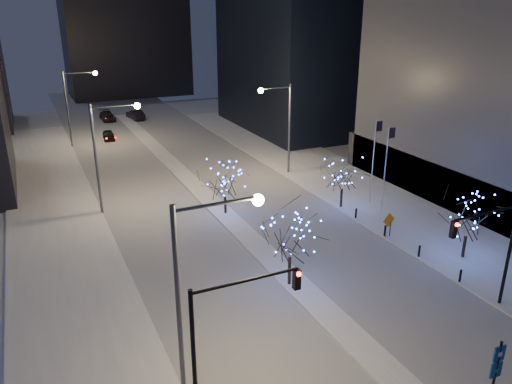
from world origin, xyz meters
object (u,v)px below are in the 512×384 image
street_lamp_w_far (75,98)px  traffic_signal_east (494,242)px  car_near (109,135)px  wayfinding_sign (497,366)px  car_mid (135,115)px  holiday_tree_plaza_near (469,217)px  car_far (107,116)px  street_lamp_w_near (199,273)px  holiday_tree_median_near (290,235)px  traffic_signal_west (227,326)px  construction_sign (389,222)px  street_lamp_w_mid (107,143)px  holiday_tree_plaza_far (343,174)px  holiday_tree_median_far (225,182)px  street_lamp_east (282,118)px

street_lamp_w_far → traffic_signal_east: size_ratio=1.43×
traffic_signal_east → car_near: (-13.79, 53.09, -4.11)m
traffic_signal_east → wayfinding_sign: (-5.90, -5.80, -2.57)m
car_mid → holiday_tree_plaza_near: bearing=92.5°
car_far → car_near: bearing=-100.2°
street_lamp_w_near → street_lamp_w_far: (0.00, 50.00, 0.00)m
car_far → holiday_tree_median_near: (2.37, -58.27, 3.06)m
traffic_signal_west → construction_sign: (18.74, 11.78, -3.35)m
street_lamp_w_mid → car_far: bearing=81.4°
holiday_tree_median_near → street_lamp_w_near: bearing=-141.6°
car_near → holiday_tree_plaza_near: (18.03, -47.50, 2.77)m
car_near → holiday_tree_plaza_far: bearing=-62.3°
holiday_tree_median_near → construction_sign: (10.80, 3.08, -2.38)m
holiday_tree_plaza_near → holiday_tree_median_far: bearing=130.2°
car_mid → holiday_tree_plaza_near: (11.68, -59.18, 2.62)m
holiday_tree_median_near → holiday_tree_plaza_near: holiday_tree_median_near is taller
street_lamp_w_mid → holiday_tree_median_near: street_lamp_w_mid is taller
street_lamp_w_far → car_mid: 18.19m
street_lamp_w_far → holiday_tree_median_far: 31.53m
street_lamp_w_mid → wayfinding_sign: size_ratio=2.80×
street_lamp_w_mid → street_lamp_w_near: bearing=-90.0°
car_near → holiday_tree_plaza_near: 50.88m
street_lamp_w_near → holiday_tree_plaza_near: bearing=11.7°
holiday_tree_median_far → car_mid: bearing=88.2°
car_far → holiday_tree_plaza_near: size_ratio=0.97×
street_lamp_east → holiday_tree_plaza_far: street_lamp_east is taller
traffic_signal_east → traffic_signal_west: bearing=-176.7°
street_lamp_east → car_far: 39.58m
holiday_tree_median_near → holiday_tree_median_far: holiday_tree_median_near is taller
holiday_tree_plaza_near → wayfinding_sign: (-10.14, -11.39, -1.23)m
street_lamp_w_mid → traffic_signal_east: street_lamp_w_mid is taller
car_near → construction_sign: construction_sign is taller
street_lamp_w_near → wayfinding_sign: (11.97, -6.80, -4.31)m
traffic_signal_west → holiday_tree_plaza_near: bearing=17.0°
street_lamp_east → holiday_tree_plaza_far: 11.65m
street_lamp_w_mid → wayfinding_sign: (11.97, -31.80, -4.31)m
street_lamp_w_near → car_mid: 64.87m
street_lamp_w_far → traffic_signal_east: (17.88, -51.00, -1.74)m
traffic_signal_west → holiday_tree_plaza_far: size_ratio=1.39×
street_lamp_east → holiday_tree_plaza_far: bearing=-87.9°
car_far → holiday_tree_median_near: holiday_tree_median_near is taller
construction_sign → street_lamp_w_mid: bearing=135.0°
street_lamp_w_mid → street_lamp_w_far: (0.00, 25.00, 0.00)m
car_near → holiday_tree_median_near: holiday_tree_median_near is taller
street_lamp_w_far → holiday_tree_median_near: 44.21m
holiday_tree_median_far → holiday_tree_plaza_near: size_ratio=0.91×
car_near → holiday_tree_plaza_far: 38.60m
car_mid → car_far: bearing=-23.9°
street_lamp_w_far → street_lamp_east: same height
street_lamp_w_near → car_far: (6.07, 64.96, -5.77)m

